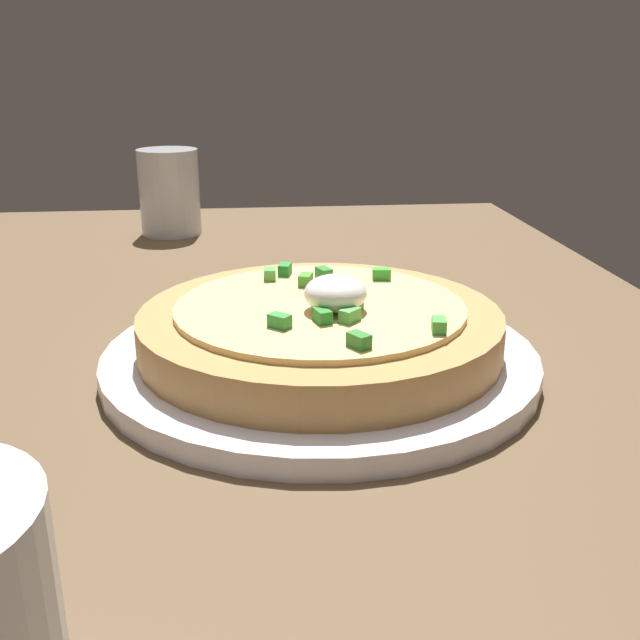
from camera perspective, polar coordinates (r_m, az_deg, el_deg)
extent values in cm
cube|color=brown|center=(52.13, -8.48, -3.86)|extent=(105.41, 74.56, 2.42)
cylinder|color=white|center=(48.58, 0.00, -2.99)|extent=(28.12, 28.12, 1.38)
cylinder|color=tan|center=(47.84, 0.00, -0.75)|extent=(23.31, 23.31, 2.66)
cylinder|color=#E6C076|center=(47.33, 0.00, 0.99)|extent=(18.59, 18.59, 0.41)
ellipsoid|color=white|center=(45.79, 1.20, 2.09)|extent=(3.92, 3.92, 2.24)
cube|color=#328030|center=(40.18, 3.02, -1.57)|extent=(1.51, 1.37, 0.80)
cube|color=green|center=(52.65, 4.76, 3.55)|extent=(0.96, 1.37, 0.80)
cube|color=#459430|center=(51.09, -1.12, 3.11)|extent=(1.46, 1.15, 0.80)
cube|color=#4FAC49|center=(44.06, 2.31, 0.38)|extent=(1.48, 1.45, 0.80)
cube|color=#53AA4B|center=(52.63, -3.90, 3.56)|extent=(1.28, 0.81, 0.80)
cube|color=#2D8331|center=(52.65, 0.30, 3.61)|extent=(1.48, 1.21, 0.80)
cube|color=green|center=(43.14, -3.13, -0.07)|extent=(1.45, 1.49, 0.80)
cube|color=#27822A|center=(43.90, 0.20, 0.32)|extent=(1.46, 1.14, 0.80)
cube|color=#2D8730|center=(46.27, 2.49, 1.32)|extent=(1.30, 1.51, 0.80)
cube|color=green|center=(42.91, 9.15, -0.40)|extent=(1.40, 1.02, 0.80)
cube|color=#278D33|center=(53.70, -2.72, 3.91)|extent=(1.44, 1.10, 0.80)
cylinder|color=silver|center=(87.45, -11.52, 9.63)|extent=(6.85, 6.85, 9.62)
cylinder|color=#421616|center=(87.61, -11.47, 9.03)|extent=(6.02, 6.02, 6.95)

